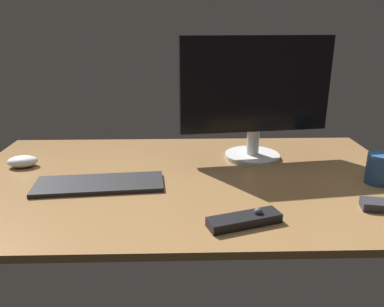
{
  "coord_description": "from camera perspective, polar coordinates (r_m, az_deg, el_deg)",
  "views": [
    {
      "loc": [
        -1.24,
        -110.64,
        47.72
      ],
      "look_at": [
        1.93,
        5.35,
        8.0
      ],
      "focal_mm": 35.34,
      "sensor_mm": 36.0,
      "label": 1
    }
  ],
  "objects": [
    {
      "name": "media_remote",
      "position": [
        0.93,
        7.98,
        -9.87
      ],
      "size": [
        18.9,
        10.62,
        3.77
      ],
      "rotation": [
        0.0,
        0.0,
        0.32
      ],
      "color": "black",
      "rests_on": "desk"
    },
    {
      "name": "coffee_mug",
      "position": [
        1.27,
        26.45,
        -2.06
      ],
      "size": [
        7.72,
        7.72,
        9.25
      ],
      "primitive_type": "cylinder",
      "color": "#28518C",
      "rests_on": "desk"
    },
    {
      "name": "keyboard",
      "position": [
        1.16,
        -13.81,
        -4.5
      ],
      "size": [
        38.86,
        17.13,
        1.3
      ],
      "primitive_type": "cube",
      "rotation": [
        0.0,
        0.0,
        0.09
      ],
      "color": "black",
      "rests_on": "desk"
    },
    {
      "name": "desk",
      "position": [
        1.2,
        -0.85,
        -4.0
      ],
      "size": [
        140.0,
        84.0,
        2.0
      ],
      "primitive_type": "cube",
      "color": "olive",
      "rests_on": "ground"
    },
    {
      "name": "monitor",
      "position": [
        1.32,
        9.56,
        8.82
      ],
      "size": [
        52.26,
        19.51,
        42.47
      ],
      "rotation": [
        0.0,
        0.0,
        0.13
      ],
      "color": "silver",
      "rests_on": "desk"
    },
    {
      "name": "computer_mouse",
      "position": [
        1.4,
        -24.2,
        -1.1
      ],
      "size": [
        10.7,
        7.82,
        3.85
      ],
      "primitive_type": "ellipsoid",
      "rotation": [
        0.0,
        0.0,
        0.16
      ],
      "color": "silver",
      "rests_on": "desk"
    }
  ]
}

